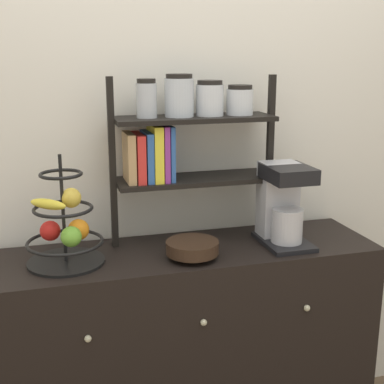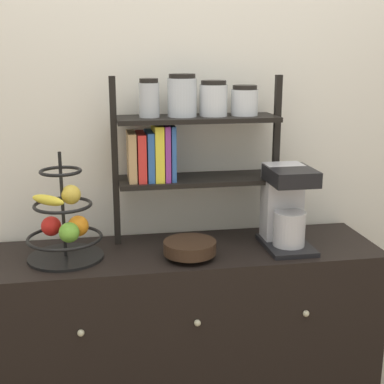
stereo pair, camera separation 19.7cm
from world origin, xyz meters
TOP-DOWN VIEW (x-y plane):
  - wall_back at (0.00, 0.46)m, footprint 7.00×0.05m
  - sideboard at (0.00, 0.21)m, footprint 1.46×0.43m
  - coffee_maker at (0.38, 0.19)m, footprint 0.17×0.25m
  - fruit_stand at (-0.45, 0.19)m, footprint 0.27×0.27m
  - wooden_bowl at (-0.01, 0.12)m, footprint 0.19×0.19m
  - shelf_hutch at (0.01, 0.32)m, footprint 0.66×0.20m

SIDE VIEW (x-z plane):
  - sideboard at x=0.00m, z-range 0.00..0.89m
  - wooden_bowl at x=-0.01m, z-range 0.90..0.96m
  - fruit_stand at x=-0.45m, z-range 0.82..1.21m
  - coffee_maker at x=0.38m, z-range 0.89..1.21m
  - wall_back at x=0.00m, z-range 0.00..2.60m
  - shelf_hutch at x=0.01m, z-range 0.99..1.64m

